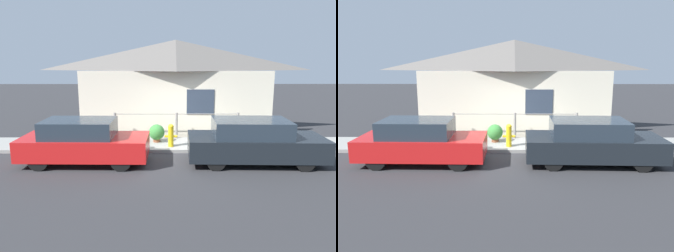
% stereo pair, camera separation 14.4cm
% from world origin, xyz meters
% --- Properties ---
extents(ground_plane, '(60.00, 60.00, 0.00)m').
position_xyz_m(ground_plane, '(0.00, 0.00, 0.00)').
color(ground_plane, '#2D2D30').
extents(sidewalk, '(24.00, 1.82, 0.12)m').
position_xyz_m(sidewalk, '(0.00, 0.91, 0.06)').
color(sidewalk, gray).
rests_on(sidewalk, ground_plane).
extents(house, '(8.19, 2.23, 3.97)m').
position_xyz_m(house, '(0.00, 3.17, 3.14)').
color(house, beige).
rests_on(house, ground_plane).
extents(fence, '(4.90, 0.10, 1.02)m').
position_xyz_m(fence, '(0.00, 1.67, 0.69)').
color(fence, gray).
rests_on(fence, sidewalk).
extents(car_left, '(3.92, 1.70, 1.38)m').
position_xyz_m(car_left, '(-2.95, -1.05, 0.69)').
color(car_left, red).
rests_on(car_left, ground_plane).
extents(car_right, '(4.20, 1.83, 1.38)m').
position_xyz_m(car_right, '(2.32, -1.05, 0.68)').
color(car_right, black).
rests_on(car_right, ground_plane).
extents(fire_hydrant, '(0.45, 0.20, 0.82)m').
position_xyz_m(fire_hydrant, '(-0.23, 0.44, 0.55)').
color(fire_hydrant, yellow).
rests_on(fire_hydrant, sidewalk).
extents(potted_plant_near_hydrant, '(0.59, 0.59, 0.67)m').
position_xyz_m(potted_plant_near_hydrant, '(-0.75, 1.11, 0.48)').
color(potted_plant_near_hydrant, brown).
rests_on(potted_plant_near_hydrant, sidewalk).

